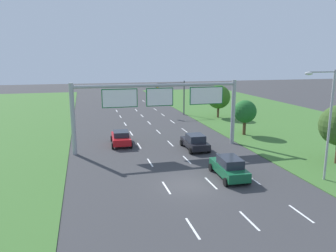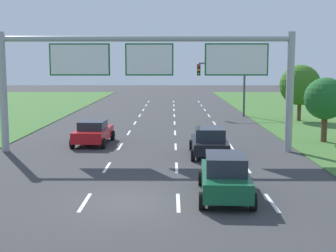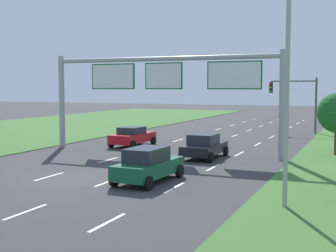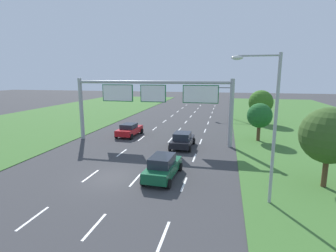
{
  "view_description": "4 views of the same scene",
  "coord_description": "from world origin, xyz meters",
  "px_view_note": "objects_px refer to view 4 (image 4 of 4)",
  "views": [
    {
      "loc": [
        -7.27,
        -21.86,
        9.41
      ],
      "look_at": [
        0.58,
        8.54,
        2.76
      ],
      "focal_mm": 35.0,
      "sensor_mm": 36.0,
      "label": 1
    },
    {
      "loc": [
        1.51,
        -16.94,
        5.12
      ],
      "look_at": [
        1.29,
        9.65,
        1.62
      ],
      "focal_mm": 50.0,
      "sensor_mm": 36.0,
      "label": 2
    },
    {
      "loc": [
        13.29,
        -19.62,
        4.62
      ],
      "look_at": [
        0.71,
        9.98,
        1.95
      ],
      "focal_mm": 50.0,
      "sensor_mm": 36.0,
      "label": 3
    },
    {
      "loc": [
        7.8,
        -16.65,
        7.31
      ],
      "look_at": [
        1.6,
        11.45,
        1.73
      ],
      "focal_mm": 28.0,
      "sensor_mm": 36.0,
      "label": 4
    }
  ],
  "objects_px": {
    "car_mid_lane": "(129,130)",
    "roadside_tree_mid": "(260,116)",
    "traffic_light_mast": "(219,96)",
    "roadside_tree_far": "(261,102)",
    "street_lamp": "(268,117)",
    "roadside_tree_near": "(329,136)",
    "sign_gantry": "(153,98)",
    "car_near_red": "(182,140)",
    "car_lead_silver": "(163,167)"
  },
  "relations": [
    {
      "from": "sign_gantry",
      "to": "street_lamp",
      "type": "xyz_separation_m",
      "value": [
        9.91,
        -12.02,
        0.13
      ]
    },
    {
      "from": "sign_gantry",
      "to": "street_lamp",
      "type": "relative_size",
      "value": 2.03
    },
    {
      "from": "traffic_light_mast",
      "to": "street_lamp",
      "type": "relative_size",
      "value": 0.66
    },
    {
      "from": "roadside_tree_near",
      "to": "roadside_tree_mid",
      "type": "relative_size",
      "value": 1.25
    },
    {
      "from": "roadside_tree_near",
      "to": "traffic_light_mast",
      "type": "bearing_deg",
      "value": 105.47
    },
    {
      "from": "roadside_tree_near",
      "to": "roadside_tree_mid",
      "type": "height_order",
      "value": "roadside_tree_near"
    },
    {
      "from": "car_near_red",
      "to": "roadside_tree_far",
      "type": "xyz_separation_m",
      "value": [
        9.42,
        16.16,
        2.49
      ]
    },
    {
      "from": "car_lead_silver",
      "to": "car_mid_lane",
      "type": "relative_size",
      "value": 1.02
    },
    {
      "from": "traffic_light_mast",
      "to": "sign_gantry",
      "type": "bearing_deg",
      "value": -109.04
    },
    {
      "from": "sign_gantry",
      "to": "car_mid_lane",
      "type": "bearing_deg",
      "value": 146.38
    },
    {
      "from": "roadside_tree_far",
      "to": "roadside_tree_near",
      "type": "bearing_deg",
      "value": -86.82
    },
    {
      "from": "sign_gantry",
      "to": "roadside_tree_mid",
      "type": "relative_size",
      "value": 4.01
    },
    {
      "from": "car_mid_lane",
      "to": "traffic_light_mast",
      "type": "relative_size",
      "value": 0.8
    },
    {
      "from": "car_lead_silver",
      "to": "traffic_light_mast",
      "type": "relative_size",
      "value": 0.81
    },
    {
      "from": "car_mid_lane",
      "to": "roadside_tree_mid",
      "type": "distance_m",
      "value": 15.3
    },
    {
      "from": "street_lamp",
      "to": "traffic_light_mast",
      "type": "bearing_deg",
      "value": 96.35
    },
    {
      "from": "car_lead_silver",
      "to": "car_mid_lane",
      "type": "bearing_deg",
      "value": 123.41
    },
    {
      "from": "roadside_tree_far",
      "to": "street_lamp",
      "type": "bearing_deg",
      "value": -96.18
    },
    {
      "from": "traffic_light_mast",
      "to": "street_lamp",
      "type": "distance_m",
      "value": 31.02
    },
    {
      "from": "sign_gantry",
      "to": "street_lamp",
      "type": "bearing_deg",
      "value": -50.5
    },
    {
      "from": "car_lead_silver",
      "to": "car_mid_lane",
      "type": "distance_m",
      "value": 14.13
    },
    {
      "from": "traffic_light_mast",
      "to": "street_lamp",
      "type": "bearing_deg",
      "value": -83.65
    },
    {
      "from": "car_near_red",
      "to": "car_lead_silver",
      "type": "distance_m",
      "value": 8.38
    },
    {
      "from": "traffic_light_mast",
      "to": "roadside_tree_far",
      "type": "relative_size",
      "value": 1.09
    },
    {
      "from": "street_lamp",
      "to": "roadside_tree_far",
      "type": "relative_size",
      "value": 1.66
    },
    {
      "from": "sign_gantry",
      "to": "traffic_light_mast",
      "type": "distance_m",
      "value": 19.9
    },
    {
      "from": "roadside_tree_near",
      "to": "roadside_tree_mid",
      "type": "bearing_deg",
      "value": 103.02
    },
    {
      "from": "car_near_red",
      "to": "roadside_tree_near",
      "type": "distance_m",
      "value": 13.46
    },
    {
      "from": "car_lead_silver",
      "to": "roadside_tree_mid",
      "type": "relative_size",
      "value": 1.06
    },
    {
      "from": "sign_gantry",
      "to": "roadside_tree_near",
      "type": "relative_size",
      "value": 3.22
    },
    {
      "from": "sign_gantry",
      "to": "roadside_tree_mid",
      "type": "height_order",
      "value": "sign_gantry"
    },
    {
      "from": "car_near_red",
      "to": "roadside_tree_far",
      "type": "distance_m",
      "value": 18.87
    },
    {
      "from": "roadside_tree_near",
      "to": "car_near_red",
      "type": "bearing_deg",
      "value": 144.55
    },
    {
      "from": "car_near_red",
      "to": "car_lead_silver",
      "type": "xyz_separation_m",
      "value": [
        -0.06,
        -8.38,
        0.06
      ]
    },
    {
      "from": "traffic_light_mast",
      "to": "roadside_tree_near",
      "type": "relative_size",
      "value": 1.05
    },
    {
      "from": "car_near_red",
      "to": "sign_gantry",
      "type": "bearing_deg",
      "value": 160.16
    },
    {
      "from": "traffic_light_mast",
      "to": "roadside_tree_far",
      "type": "height_order",
      "value": "traffic_light_mast"
    },
    {
      "from": "car_mid_lane",
      "to": "roadside_tree_near",
      "type": "height_order",
      "value": "roadside_tree_near"
    },
    {
      "from": "car_mid_lane",
      "to": "roadside_tree_near",
      "type": "relative_size",
      "value": 0.84
    },
    {
      "from": "car_near_red",
      "to": "traffic_light_mast",
      "type": "bearing_deg",
      "value": 81.93
    },
    {
      "from": "sign_gantry",
      "to": "traffic_light_mast",
      "type": "relative_size",
      "value": 3.08
    },
    {
      "from": "roadside_tree_far",
      "to": "car_near_red",
      "type": "bearing_deg",
      "value": -120.23
    },
    {
      "from": "traffic_light_mast",
      "to": "roadside_tree_mid",
      "type": "relative_size",
      "value": 1.3
    },
    {
      "from": "street_lamp",
      "to": "car_lead_silver",
      "type": "bearing_deg",
      "value": 160.18
    },
    {
      "from": "street_lamp",
      "to": "car_mid_lane",
      "type": "bearing_deg",
      "value": 133.3
    },
    {
      "from": "traffic_light_mast",
      "to": "roadside_tree_far",
      "type": "bearing_deg",
      "value": -31.57
    },
    {
      "from": "street_lamp",
      "to": "roadside_tree_near",
      "type": "xyz_separation_m",
      "value": [
        4.24,
        3.1,
        -1.55
      ]
    },
    {
      "from": "roadside_tree_mid",
      "to": "roadside_tree_far",
      "type": "height_order",
      "value": "roadside_tree_far"
    },
    {
      "from": "car_near_red",
      "to": "roadside_tree_mid",
      "type": "relative_size",
      "value": 1.0
    },
    {
      "from": "car_mid_lane",
      "to": "car_near_red",
      "type": "bearing_deg",
      "value": -25.05
    }
  ]
}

